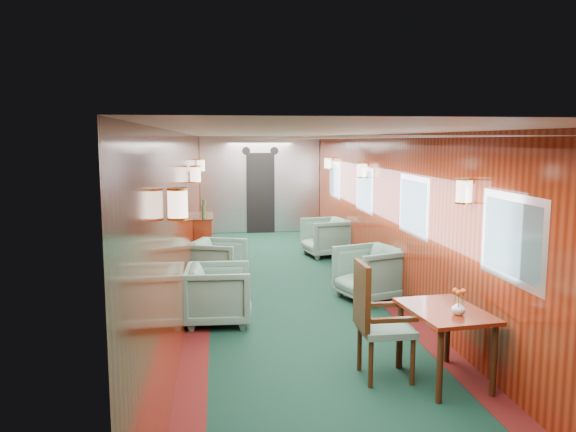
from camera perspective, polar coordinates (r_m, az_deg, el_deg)
The scene contains 12 objects.
room at distance 8.18m, azimuth 0.37°, elevation 2.98°, with size 12.00×12.10×2.40m.
bulkhead at distance 14.08m, azimuth -2.83°, elevation 3.12°, with size 2.98×0.17×2.39m.
windows_right at distance 8.76m, azimuth 9.84°, elevation 1.96°, with size 0.02×8.60×0.80m.
wall_sconces at distance 8.73m, azimuth -0.12°, elevation 4.29°, with size 2.97×7.97×0.25m.
dining_table at distance 5.65m, azimuth 15.67°, elevation -10.21°, with size 0.77×1.02×0.72m.
side_chair at distance 5.56m, azimuth 8.84°, elevation -10.02°, with size 0.52×0.55×1.16m.
credenza at distance 10.38m, azimuth -8.57°, elevation -2.49°, with size 0.33×1.07×1.23m.
flower_vase at distance 5.46m, azimuth 16.93°, elevation -8.90°, with size 0.13×0.13×0.13m, color beige.
armchair_left_near at distance 7.23m, azimuth -7.04°, elevation -7.88°, with size 0.80×0.82×0.75m, color #1E463D.
armchair_left_far at distance 9.13m, azimuth -7.10°, elevation -4.66°, with size 0.77×0.80×0.72m, color #1E463D.
armchair_right_near at distance 8.29m, azimuth 8.37°, elevation -5.77°, with size 0.83×0.86×0.78m, color #1E463D.
armchair_right_far at distance 11.28m, azimuth 3.82°, elevation -2.16°, with size 0.81×0.83×0.76m, color #1E463D.
Camera 1 is at (-1.08, -8.08, 2.31)m, focal length 35.00 mm.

